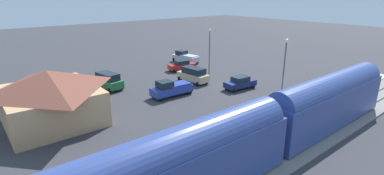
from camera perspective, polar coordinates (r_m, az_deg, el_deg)
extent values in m
plane|color=#38383D|center=(40.16, 7.92, -0.17)|extent=(200.00, 200.00, 0.00)
cube|color=gray|center=(32.90, 26.02, -5.93)|extent=(4.80, 70.00, 0.18)
cube|color=#59544C|center=(32.59, 27.18, -6.04)|extent=(0.10, 70.00, 0.12)
cube|color=#59544C|center=(33.11, 24.94, -5.35)|extent=(0.10, 70.00, 0.12)
cube|color=#B7B2A8|center=(34.52, 20.10, -3.96)|extent=(3.20, 46.00, 0.30)
cube|color=#33478C|center=(30.65, 25.10, -3.34)|extent=(2.90, 16.72, 3.70)
cube|color=gold|center=(31.35, 22.66, -3.15)|extent=(0.04, 15.38, 0.36)
cylinder|color=#33478C|center=(30.11, 25.54, -0.24)|extent=(2.75, 16.05, 2.76)
cube|color=#33478C|center=(17.99, -2.05, -16.82)|extent=(2.90, 16.72, 3.70)
cube|color=gold|center=(19.15, -4.78, -15.57)|extent=(0.04, 15.38, 0.36)
cylinder|color=#33478C|center=(17.06, -2.12, -11.99)|extent=(2.75, 16.05, 2.76)
cube|color=tan|center=(32.28, -25.88, -3.20)|extent=(9.45, 8.41, 3.48)
pyramid|color=brown|center=(31.50, -26.54, 1.37)|extent=(10.25, 9.21, 1.89)
cube|color=#4C3323|center=(33.57, -18.76, -2.78)|extent=(1.10, 0.08, 2.10)
cylinder|color=brown|center=(37.79, 23.14, -1.52)|extent=(0.22, 0.22, 0.85)
cylinder|color=#2D72B7|center=(37.57, 23.28, -0.46)|extent=(0.36, 0.36, 0.62)
sphere|color=tan|center=(37.44, 23.36, 0.16)|extent=(0.24, 0.24, 0.24)
cylinder|color=brown|center=(34.15, 20.92, -3.26)|extent=(0.22, 0.22, 0.85)
cylinder|color=#CC3F33|center=(33.91, 21.06, -2.10)|extent=(0.36, 0.36, 0.62)
sphere|color=tan|center=(33.77, 21.14, -1.41)|extent=(0.24, 0.24, 0.24)
cube|color=#283D9E|center=(36.72, -4.00, -0.41)|extent=(2.13, 5.46, 0.92)
cube|color=#19232D|center=(35.93, -5.39, 0.61)|extent=(1.78, 1.78, 0.84)
cylinder|color=black|center=(35.11, -6.14, -2.14)|extent=(0.22, 0.76, 0.76)
cylinder|color=black|center=(36.51, -7.54, -1.40)|extent=(0.22, 0.76, 0.76)
cylinder|color=black|center=(37.37, -0.50, -0.78)|extent=(0.22, 0.76, 0.76)
cylinder|color=black|center=(38.69, -2.03, -0.12)|extent=(0.22, 0.76, 0.76)
cube|color=#283D9E|center=(37.05, -2.80, 0.69)|extent=(1.95, 3.03, 0.20)
cube|color=#C6B284|center=(42.38, 0.19, 2.16)|extent=(5.07, 2.43, 1.00)
cube|color=#19232D|center=(42.03, 0.34, 3.36)|extent=(3.58, 2.05, 0.88)
cylinder|color=black|center=(43.27, -2.39, 1.80)|extent=(0.22, 0.68, 0.68)
cylinder|color=black|center=(44.40, -0.75, 2.23)|extent=(0.22, 0.68, 0.68)
cylinder|color=black|center=(40.66, 1.22, 0.73)|extent=(0.22, 0.68, 0.68)
cylinder|color=black|center=(41.85, 2.86, 1.22)|extent=(0.22, 0.68, 0.68)
cube|color=navy|center=(39.98, 9.44, 0.75)|extent=(2.29, 4.66, 0.76)
cube|color=#19232D|center=(39.78, 9.50, 1.72)|extent=(1.83, 2.31, 0.64)
cylinder|color=black|center=(41.77, 10.41, 0.91)|extent=(0.22, 0.68, 0.68)
cylinder|color=black|center=(40.68, 11.94, 0.35)|extent=(0.22, 0.68, 0.68)
cylinder|color=black|center=(39.58, 6.82, 0.12)|extent=(0.22, 0.68, 0.68)
cylinder|color=black|center=(38.44, 8.34, -0.49)|extent=(0.22, 0.68, 0.68)
cube|color=red|center=(49.06, -2.03, 4.22)|extent=(2.70, 4.78, 0.76)
cube|color=#19232D|center=(48.90, -2.04, 5.01)|extent=(2.02, 2.44, 0.64)
cylinder|color=black|center=(50.58, -0.67, 4.21)|extent=(0.22, 0.68, 0.68)
cylinder|color=black|center=(49.20, 0.17, 3.81)|extent=(0.22, 0.68, 0.68)
cylinder|color=black|center=(49.18, -4.22, 3.76)|extent=(0.22, 0.68, 0.68)
cylinder|color=black|center=(47.76, -3.45, 3.34)|extent=(0.22, 0.68, 0.68)
cube|color=#236638|center=(41.17, -16.25, 0.95)|extent=(5.15, 2.74, 1.00)
cube|color=#19232D|center=(40.79, -16.25, 2.17)|extent=(3.67, 2.26, 0.88)
cylinder|color=black|center=(42.47, -18.55, 0.53)|extent=(0.22, 0.68, 0.68)
cylinder|color=black|center=(43.30, -16.60, 1.05)|extent=(0.22, 0.68, 0.68)
cylinder|color=black|center=(39.34, -15.73, -0.56)|extent=(0.22, 0.68, 0.68)
cylinder|color=black|center=(40.24, -13.69, 0.02)|extent=(0.22, 0.68, 0.68)
cube|color=silver|center=(54.72, -1.27, 5.81)|extent=(5.64, 2.77, 0.92)
cube|color=#19232D|center=(55.24, -2.06, 6.85)|extent=(1.97, 1.97, 0.84)
cylinder|color=black|center=(55.69, -3.49, 5.51)|extent=(0.22, 0.76, 0.76)
cylinder|color=black|center=(56.88, -2.26, 5.79)|extent=(0.22, 0.76, 0.76)
cylinder|color=black|center=(52.78, -0.20, 4.84)|extent=(0.22, 0.76, 0.76)
cylinder|color=black|center=(54.04, 1.03, 5.15)|extent=(0.22, 0.76, 0.76)
cube|color=silver|center=(53.98, -0.54, 6.25)|extent=(3.22, 2.30, 0.20)
cylinder|color=#515156|center=(35.52, 17.53, 2.75)|extent=(0.16, 0.16, 7.15)
sphere|color=#EAE5C6|center=(34.77, 18.12, 8.72)|extent=(0.44, 0.44, 0.44)
cylinder|color=#515156|center=(46.18, 3.43, 6.73)|extent=(0.16, 0.16, 6.81)
sphere|color=#EAE5C6|center=(45.61, 3.51, 11.15)|extent=(0.44, 0.44, 0.44)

